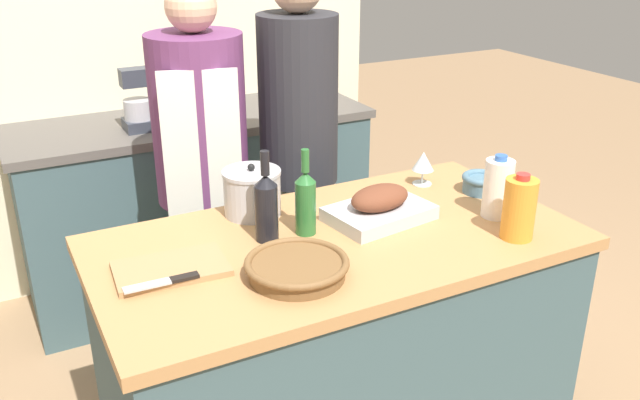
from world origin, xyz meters
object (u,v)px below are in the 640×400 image
object	(u,v)px
juice_jug	(519,208)
milk_jug	(498,188)
wicker_basket	(297,267)
cutting_board	(171,269)
stock_pot	(252,192)
wine_bottle_dark	(306,201)
condiment_bottle_short	(196,93)
person_cook_guest	(299,150)
stand_mixer	(143,104)
condiment_bottle_tall	(226,97)
wine_bottle_green	(266,206)
condiment_bottle_extra	(279,87)
wine_glass_left	(423,162)
knife_chef	(164,282)
roasting_pan	(379,207)
person_cook_aproned	(203,172)
mixing_bowl	(481,182)

from	to	relation	value
juice_jug	milk_jug	distance (m)	0.16
wicker_basket	cutting_board	world-z (taller)	wicker_basket
stock_pot	wine_bottle_dark	xyz separation A→B (m)	(0.09, -0.21, 0.03)
cutting_board	wine_bottle_dark	size ratio (longest dim) A/B	1.17
stock_pot	juice_jug	size ratio (longest dim) A/B	0.92
stock_pot	condiment_bottle_short	size ratio (longest dim) A/B	0.89
person_cook_guest	cutting_board	bearing A→B (deg)	-130.83
stand_mixer	condiment_bottle_tall	size ratio (longest dim) A/B	1.30
wine_bottle_green	juice_jug	bearing A→B (deg)	-26.32
wicker_basket	cutting_board	xyz separation A→B (m)	(-0.30, 0.19, -0.02)
wine_bottle_green	condiment_bottle_short	world-z (taller)	wine_bottle_green
wine_bottle_dark	condiment_bottle_extra	bearing A→B (deg)	68.60
juice_jug	wine_glass_left	distance (m)	0.50
condiment_bottle_extra	knife_chef	bearing A→B (deg)	-123.12
cutting_board	condiment_bottle_extra	distance (m)	1.88
wine_glass_left	knife_chef	size ratio (longest dim) A/B	0.62
stock_pot	juice_jug	bearing A→B (deg)	-39.68
condiment_bottle_tall	cutting_board	bearing A→B (deg)	-116.08
milk_jug	condiment_bottle_tall	size ratio (longest dim) A/B	0.97
cutting_board	milk_jug	world-z (taller)	milk_jug
wine_bottle_dark	knife_chef	xyz separation A→B (m)	(-0.48, -0.13, -0.09)
condiment_bottle_tall	condiment_bottle_short	bearing A→B (deg)	128.22
wine_glass_left	wine_bottle_green	bearing A→B (deg)	-166.96
wine_bottle_green	roasting_pan	bearing A→B (deg)	-5.01
roasting_pan	wine_glass_left	bearing A→B (deg)	32.15
juice_jug	person_cook_guest	world-z (taller)	person_cook_guest
wicker_basket	cutting_board	bearing A→B (deg)	147.76
stand_mixer	condiment_bottle_tall	world-z (taller)	stand_mixer
person_cook_aproned	wine_glass_left	bearing A→B (deg)	-24.62
roasting_pan	condiment_bottle_tall	xyz separation A→B (m)	(-0.02, 1.35, 0.06)
wicker_basket	wine_bottle_green	size ratio (longest dim) A/B	1.01
wine_bottle_dark	person_cook_aproned	xyz separation A→B (m)	(-0.09, 0.73, -0.13)
roasting_pan	wicker_basket	distance (m)	0.45
wicker_basket	milk_jug	xyz separation A→B (m)	(0.75, 0.06, 0.07)
cutting_board	person_cook_aproned	world-z (taller)	person_cook_aproned
mixing_bowl	condiment_bottle_short	xyz separation A→B (m)	(-0.58, 1.45, 0.07)
condiment_bottle_tall	person_cook_guest	size ratio (longest dim) A/B	0.13
cutting_board	wicker_basket	bearing A→B (deg)	-32.24
stock_pot	condiment_bottle_tall	distance (m)	1.16
wine_bottle_dark	person_cook_aproned	world-z (taller)	person_cook_aproned
wine_glass_left	knife_chef	world-z (taller)	wine_glass_left
mixing_bowl	roasting_pan	bearing A→B (deg)	-175.74
roasting_pan	wine_bottle_green	size ratio (longest dim) A/B	1.24
cutting_board	wine_bottle_green	distance (m)	0.34
wine_glass_left	condiment_bottle_extra	xyz separation A→B (m)	(0.04, 1.35, -0.02)
condiment_bottle_tall	person_cook_aproned	world-z (taller)	person_cook_aproned
stock_pot	wine_glass_left	xyz separation A→B (m)	(0.65, -0.04, 0.01)
condiment_bottle_short	condiment_bottle_extra	bearing A→B (deg)	7.24
cutting_board	wine_glass_left	size ratio (longest dim) A/B	2.57
mixing_bowl	wine_bottle_dark	size ratio (longest dim) A/B	0.50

